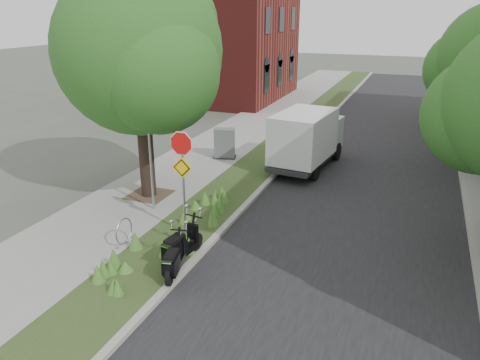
% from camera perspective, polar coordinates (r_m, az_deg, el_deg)
% --- Properties ---
extents(ground, '(120.00, 120.00, 0.00)m').
position_cam_1_polar(ground, '(13.04, -2.34, -9.03)').
color(ground, '#4C5147').
rests_on(ground, ground).
extents(sidewalk_near, '(3.50, 60.00, 0.12)m').
position_cam_1_polar(sidewalk_near, '(23.12, -2.12, 4.42)').
color(sidewalk_near, gray).
rests_on(sidewalk_near, ground).
extents(verge, '(2.00, 60.00, 0.12)m').
position_cam_1_polar(verge, '(22.21, 4.42, 3.70)').
color(verge, '#2F401B').
rests_on(verge, ground).
extents(kerb_near, '(0.20, 60.00, 0.13)m').
position_cam_1_polar(kerb_near, '(21.95, 6.92, 3.43)').
color(kerb_near, '#9E9991').
rests_on(kerb_near, ground).
extents(road, '(7.00, 60.00, 0.01)m').
position_cam_1_polar(road, '(21.43, 16.00, 2.18)').
color(road, black).
rests_on(road, ground).
extents(kerb_far, '(0.20, 60.00, 0.13)m').
position_cam_1_polar(kerb_far, '(21.43, 25.31, 1.15)').
color(kerb_far, '#9E9991').
rests_on(kerb_far, ground).
extents(street_tree_main, '(6.21, 5.54, 7.66)m').
position_cam_1_polar(street_tree_main, '(15.93, -12.29, 14.16)').
color(street_tree_main, black).
rests_on(street_tree_main, ground).
extents(bare_post, '(0.08, 0.08, 4.00)m').
position_cam_1_polar(bare_post, '(15.10, -10.92, 3.52)').
color(bare_post, '#A5A8AD').
rests_on(bare_post, ground).
extents(bike_hoop, '(0.06, 0.78, 0.77)m').
position_cam_1_polar(bike_hoop, '(13.57, -13.98, -6.07)').
color(bike_hoop, '#A5A8AD').
rests_on(bike_hoop, ground).
extents(sign_assembly, '(0.94, 0.08, 3.22)m').
position_cam_1_polar(sign_assembly, '(13.16, -7.07, 2.17)').
color(sign_assembly, '#A5A8AD').
rests_on(sign_assembly, ground).
extents(brick_building, '(9.40, 10.40, 8.30)m').
position_cam_1_polar(brick_building, '(35.40, -2.34, 16.78)').
color(brick_building, maroon).
rests_on(brick_building, ground).
extents(far_tree_c, '(4.37, 3.89, 5.93)m').
position_cam_1_polar(far_tree_c, '(28.63, 26.66, 13.37)').
color(far_tree_c, black).
rests_on(far_tree_c, ground).
extents(scooter_near, '(0.49, 1.71, 0.81)m').
position_cam_1_polar(scooter_near, '(12.31, -7.47, -8.38)').
color(scooter_near, black).
rests_on(scooter_near, ground).
extents(scooter_far, '(0.55, 1.53, 0.74)m').
position_cam_1_polar(scooter_far, '(11.77, -8.13, -10.05)').
color(scooter_far, black).
rests_on(scooter_far, ground).
extents(box_truck, '(2.30, 4.79, 2.09)m').
position_cam_1_polar(box_truck, '(19.61, 8.18, 5.27)').
color(box_truck, '#262628').
rests_on(box_truck, ground).
extents(utility_cabinet, '(1.12, 0.89, 1.30)m').
position_cam_1_polar(utility_cabinet, '(20.63, -1.90, 4.44)').
color(utility_cabinet, '#262628').
rests_on(utility_cabinet, ground).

